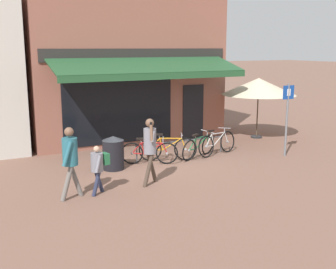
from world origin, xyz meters
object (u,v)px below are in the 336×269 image
object	(u,v)px
bicycle_orange	(168,148)
pedestrian_second_adult	(70,155)
pedestrian_child	(98,164)
cafe_parasol	(259,87)
litter_bin	(113,153)
parking_sign	(287,112)
bicycle_red	(149,152)
bicycle_green	(199,146)
pedestrian_adult	(150,144)
bicycle_silver	(217,143)

from	to	relation	value
bicycle_orange	pedestrian_second_adult	world-z (taller)	pedestrian_second_adult
pedestrian_child	cafe_parasol	xyz separation A→B (m)	(7.60, 3.40, 1.28)
bicycle_orange	cafe_parasol	xyz separation A→B (m)	(4.70, 1.45, 1.63)
litter_bin	cafe_parasol	size ratio (longest dim) A/B	0.35
parking_sign	cafe_parasol	distance (m)	2.95
bicycle_red	parking_sign	bearing A→B (deg)	12.69
parking_sign	pedestrian_child	bearing A→B (deg)	-174.04
bicycle_green	cafe_parasol	distance (m)	4.31
parking_sign	cafe_parasol	xyz separation A→B (m)	(1.02, 2.71, 0.56)
pedestrian_adult	bicycle_silver	bearing A→B (deg)	-162.26
litter_bin	cafe_parasol	world-z (taller)	cafe_parasol
bicycle_silver	cafe_parasol	world-z (taller)	cafe_parasol
bicycle_green	pedestrian_child	distance (m)	4.35
bicycle_green	pedestrian_second_adult	world-z (taller)	pedestrian_second_adult
bicycle_red	bicycle_silver	distance (m)	2.48
pedestrian_child	pedestrian_second_adult	world-z (taller)	pedestrian_second_adult
bicycle_silver	pedestrian_adult	size ratio (longest dim) A/B	1.01
bicycle_red	pedestrian_child	bearing A→B (deg)	-112.86
bicycle_orange	cafe_parasol	bearing A→B (deg)	40.99
bicycle_green	bicycle_silver	world-z (taller)	bicycle_silver
bicycle_red	litter_bin	distance (m)	1.16
bicycle_silver	bicycle_green	bearing A→B (deg)	169.38
bicycle_orange	pedestrian_second_adult	distance (m)	4.13
bicycle_green	cafe_parasol	size ratio (longest dim) A/B	0.58
bicycle_orange	bicycle_silver	xyz separation A→B (m)	(1.79, -0.09, -0.00)
pedestrian_second_adult	pedestrian_adult	bearing A→B (deg)	-173.16
cafe_parasol	pedestrian_adult	bearing A→B (deg)	-151.76
pedestrian_child	parking_sign	xyz separation A→B (m)	(6.58, 0.69, 0.72)
pedestrian_child	parking_sign	distance (m)	6.65
bicycle_red	parking_sign	xyz separation A→B (m)	(4.38, -1.15, 1.09)
pedestrian_adult	pedestrian_child	world-z (taller)	pedestrian_adult
bicycle_silver	pedestrian_child	world-z (taller)	pedestrian_child
bicycle_red	bicycle_orange	xyz separation A→B (m)	(0.69, 0.12, 0.02)
bicycle_red	pedestrian_second_adult	bearing A→B (deg)	-119.76
bicycle_silver	cafe_parasol	xyz separation A→B (m)	(2.91, 1.54, 1.63)
pedestrian_adult	pedestrian_second_adult	distance (m)	2.09
bicycle_green	bicycle_silver	distance (m)	0.75
litter_bin	bicycle_silver	bearing A→B (deg)	0.57
cafe_parasol	pedestrian_second_adult	bearing A→B (deg)	-157.51
bicycle_silver	pedestrian_adult	distance (m)	3.79
pedestrian_second_adult	parking_sign	bearing A→B (deg)	-170.40
bicycle_orange	pedestrian_adult	world-z (taller)	pedestrian_adult
bicycle_orange	pedestrian_second_adult	xyz separation A→B (m)	(-3.57, -1.98, 0.66)
bicycle_green	pedestrian_adult	bearing A→B (deg)	-170.03
pedestrian_second_adult	parking_sign	world-z (taller)	parking_sign
pedestrian_second_adult	litter_bin	distance (m)	2.58
bicycle_orange	bicycle_green	world-z (taller)	bicycle_orange
pedestrian_adult	parking_sign	world-z (taller)	parking_sign
bicycle_silver	pedestrian_second_adult	xyz separation A→B (m)	(-5.36, -1.89, 0.66)
pedestrian_second_adult	litter_bin	size ratio (longest dim) A/B	1.74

